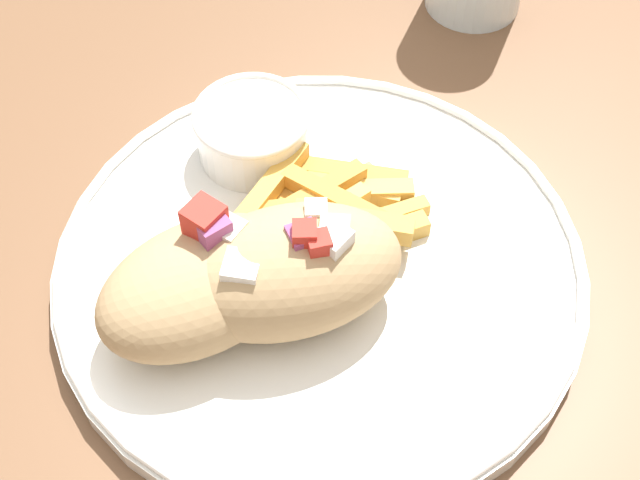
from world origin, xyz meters
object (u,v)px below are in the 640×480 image
Objects in this scene: fries_pile at (331,208)px; sauce_ramekin at (252,130)px; pita_sandwich_near at (289,270)px; plate at (320,265)px; pita_sandwich_far at (202,285)px.

fries_pile is 1.49× the size of sauce_ramekin.
sauce_ramekin is (0.05, 0.10, -0.01)m from pita_sandwich_near.
plate is 0.03m from fries_pile.
pita_sandwich_near is 1.33× the size of fries_pile.
pita_sandwich_far is 0.10m from fries_pile.
pita_sandwich_far reaches higher than fries_pile.
sauce_ramekin is (0.09, 0.08, -0.01)m from pita_sandwich_far.
plate is at bearing -103.10° from sauce_ramekin.
fries_pile is at bearing 12.57° from pita_sandwich_far.
plate is 0.05m from pita_sandwich_near.
pita_sandwich_near is 1.15× the size of pita_sandwich_far.
fries_pile is at bearing 54.12° from pita_sandwich_near.
sauce_ramekin reaches higher than plate.
sauce_ramekin is (-0.00, 0.07, 0.01)m from fries_pile.
sauce_ramekin is at bearing 76.90° from plate.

